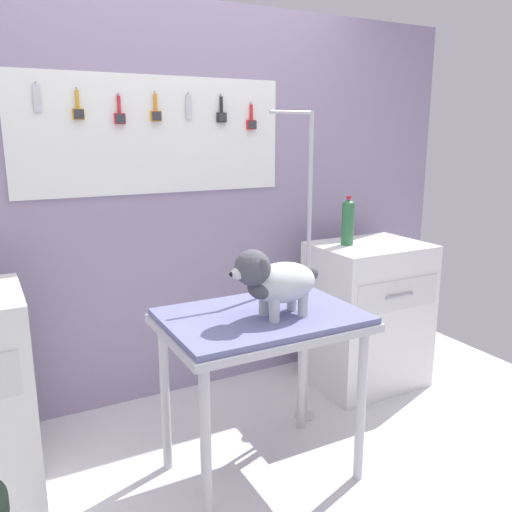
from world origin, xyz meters
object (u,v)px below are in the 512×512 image
Objects in this scene: grooming_arm at (306,284)px; dog at (274,280)px; cabinet_right at (367,314)px; grooming_table at (262,332)px; soda_bottle at (348,222)px.

grooming_arm is 3.90× the size of dog.
dog is at bearing -150.06° from cabinet_right.
grooming_arm is (0.45, 0.33, 0.08)m from grooming_table.
soda_bottle is at bearing 160.79° from cabinet_right.
cabinet_right is 0.62m from soda_bottle.
grooming_table is 0.52× the size of grooming_arm.
dog reaches higher than grooming_table.
grooming_arm is at bearing 35.93° from grooming_table.
dog is at bearing -71.88° from grooming_table.
grooming_table is 2.95× the size of soda_bottle.
grooming_arm is 1.85× the size of cabinet_right.
grooming_arm is at bearing -162.00° from cabinet_right.
grooming_arm is 5.66× the size of soda_bottle.
dog is 1.29m from cabinet_right.
dog is (-0.43, -0.40, 0.18)m from grooming_arm.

